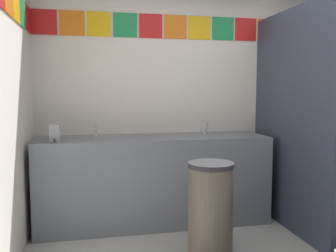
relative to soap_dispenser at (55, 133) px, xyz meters
name	(u,v)px	position (x,y,z in m)	size (l,w,h in m)	color
wall_back	(209,89)	(1.64, 0.53, 0.40)	(3.79, 0.09, 2.74)	silver
vanity_counter	(154,179)	(0.94, 0.19, -0.52)	(2.30, 0.61, 0.89)	slate
faucet_left	(96,132)	(0.37, 0.28, -0.03)	(0.04, 0.10, 0.14)	silver
faucet_right	(206,129)	(1.52, 0.28, -0.03)	(0.04, 0.10, 0.14)	silver
soap_dispenser	(55,133)	(0.00, 0.00, 0.00)	(0.09, 0.09, 0.16)	gray
stall_divider	(321,122)	(2.37, -0.46, 0.10)	(0.92, 1.41, 2.13)	#33384C
toilet	(319,186)	(2.78, 0.10, -0.67)	(0.39, 0.49, 0.74)	white
trash_bin	(210,210)	(1.27, -0.66, -0.58)	(0.37, 0.37, 0.78)	brown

